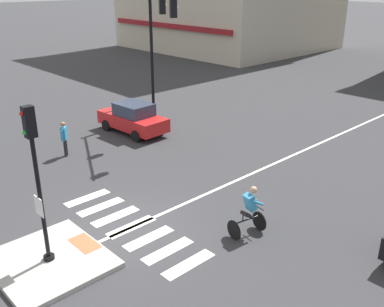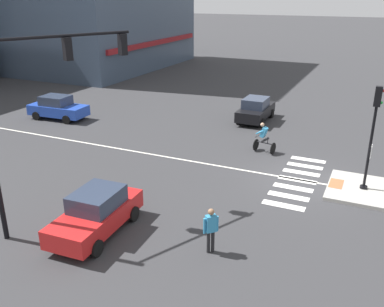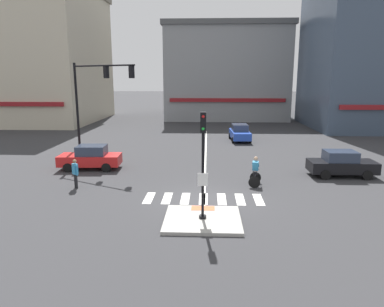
% 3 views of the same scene
% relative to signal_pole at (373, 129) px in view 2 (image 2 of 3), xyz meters
% --- Properties ---
extents(ground_plane, '(300.00, 300.00, 0.00)m').
position_rel_signal_pole_xyz_m(ground_plane, '(0.00, 2.72, -2.93)').
color(ground_plane, '#333335').
extents(traffic_island, '(3.32, 3.04, 0.15)m').
position_rel_signal_pole_xyz_m(traffic_island, '(0.00, 0.01, -2.85)').
color(traffic_island, '#A3A099').
rests_on(traffic_island, ground).
extents(tactile_pad_front, '(1.10, 0.60, 0.01)m').
position_rel_signal_pole_xyz_m(tactile_pad_front, '(0.00, 1.18, -2.77)').
color(tactile_pad_front, '#DB5B38').
rests_on(tactile_pad_front, traffic_island).
extents(signal_pole, '(0.44, 0.38, 4.61)m').
position_rel_signal_pole_xyz_m(signal_pole, '(0.00, 0.00, 0.00)').
color(signal_pole, black).
rests_on(signal_pole, traffic_island).
extents(crosswalk_stripe_a, '(0.44, 1.80, 0.01)m').
position_rel_signal_pole_xyz_m(crosswalk_stripe_a, '(-2.83, 2.94, -2.92)').
color(crosswalk_stripe_a, silver).
rests_on(crosswalk_stripe_a, ground).
extents(crosswalk_stripe_b, '(0.44, 1.80, 0.01)m').
position_rel_signal_pole_xyz_m(crosswalk_stripe_b, '(-1.89, 2.94, -2.92)').
color(crosswalk_stripe_b, silver).
rests_on(crosswalk_stripe_b, ground).
extents(crosswalk_stripe_c, '(0.44, 1.80, 0.01)m').
position_rel_signal_pole_xyz_m(crosswalk_stripe_c, '(-0.94, 2.94, -2.92)').
color(crosswalk_stripe_c, silver).
rests_on(crosswalk_stripe_c, ground).
extents(crosswalk_stripe_d, '(0.44, 1.80, 0.01)m').
position_rel_signal_pole_xyz_m(crosswalk_stripe_d, '(0.00, 2.94, -2.92)').
color(crosswalk_stripe_d, silver).
rests_on(crosswalk_stripe_d, ground).
extents(crosswalk_stripe_e, '(0.44, 1.80, 0.01)m').
position_rel_signal_pole_xyz_m(crosswalk_stripe_e, '(0.94, 2.94, -2.92)').
color(crosswalk_stripe_e, silver).
rests_on(crosswalk_stripe_e, ground).
extents(crosswalk_stripe_f, '(0.44, 1.80, 0.01)m').
position_rel_signal_pole_xyz_m(crosswalk_stripe_f, '(1.89, 2.94, -2.92)').
color(crosswalk_stripe_f, silver).
rests_on(crosswalk_stripe_f, ground).
extents(crosswalk_stripe_g, '(0.44, 1.80, 0.01)m').
position_rel_signal_pole_xyz_m(crosswalk_stripe_g, '(2.83, 2.94, -2.92)').
color(crosswalk_stripe_g, silver).
rests_on(crosswalk_stripe_g, ground).
extents(lane_centre_line, '(0.14, 28.00, 0.01)m').
position_rel_signal_pole_xyz_m(lane_centre_line, '(0.04, 12.72, -2.92)').
color(lane_centre_line, silver).
rests_on(lane_centre_line, ground).
extents(traffic_light_mast, '(5.04, 2.63, 7.20)m').
position_rel_signal_pole_xyz_m(traffic_light_mast, '(-8.04, 10.76, 2.06)').
color(traffic_light_mast, black).
rests_on(traffic_light_mast, ground).
extents(car_red_cross_left, '(4.18, 2.00, 1.64)m').
position_rel_signal_pole_xyz_m(car_red_cross_left, '(-7.80, 8.74, -2.12)').
color(car_red_cross_left, red).
rests_on(car_red_cross_left, ground).
extents(car_black_cross_right, '(4.11, 1.86, 1.64)m').
position_rel_signal_pole_xyz_m(car_black_cross_right, '(8.66, 7.63, -2.12)').
color(car_black_cross_right, black).
rests_on(car_black_cross_right, ground).
extents(car_blue_eastbound_distant, '(2.02, 4.19, 1.64)m').
position_rel_signal_pole_xyz_m(car_blue_eastbound_distant, '(3.36, 20.37, -2.12)').
color(car_blue_eastbound_distant, '#2347B7').
rests_on(car_blue_eastbound_distant, ground).
extents(cyclist, '(0.85, 1.19, 1.68)m').
position_rel_signal_pole_xyz_m(cyclist, '(2.96, 5.46, -2.06)').
color(cyclist, black).
rests_on(cyclist, ground).
extents(pedestrian_at_curb_left, '(0.41, 0.42, 1.67)m').
position_rel_signal_pole_xyz_m(pedestrian_at_curb_left, '(-7.24, 4.44, -1.95)').
color(pedestrian_at_curb_left, black).
rests_on(pedestrian_at_curb_left, ground).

